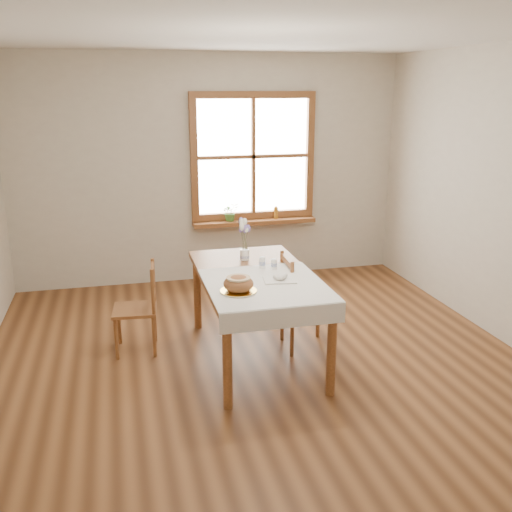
{
  "coord_description": "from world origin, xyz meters",
  "views": [
    {
      "loc": [
        -1.06,
        -4.01,
        2.21
      ],
      "look_at": [
        0.0,
        0.3,
        0.9
      ],
      "focal_mm": 40.0,
      "sensor_mm": 36.0,
      "label": 1
    }
  ],
  "objects_px": {
    "dining_table": "(256,283)",
    "flower_vase": "(245,255)",
    "chair_left": "(135,308)",
    "chair_right": "(306,301)",
    "bread_plate": "(239,291)"
  },
  "relations": [
    {
      "from": "dining_table",
      "to": "flower_vase",
      "type": "xyz_separation_m",
      "value": [
        -0.01,
        0.38,
        0.13
      ]
    },
    {
      "from": "dining_table",
      "to": "chair_left",
      "type": "height_order",
      "value": "chair_left"
    },
    {
      "from": "dining_table",
      "to": "chair_right",
      "type": "height_order",
      "value": "chair_right"
    },
    {
      "from": "dining_table",
      "to": "bread_plate",
      "type": "height_order",
      "value": "bread_plate"
    },
    {
      "from": "chair_left",
      "to": "chair_right",
      "type": "xyz_separation_m",
      "value": [
        1.46,
        -0.28,
        0.03
      ]
    },
    {
      "from": "flower_vase",
      "to": "bread_plate",
      "type": "bearing_deg",
      "value": -105.82
    },
    {
      "from": "dining_table",
      "to": "flower_vase",
      "type": "distance_m",
      "value": 0.4
    },
    {
      "from": "bread_plate",
      "to": "chair_right",
      "type": "bearing_deg",
      "value": 36.3
    },
    {
      "from": "chair_left",
      "to": "flower_vase",
      "type": "bearing_deg",
      "value": 95.22
    },
    {
      "from": "chair_left",
      "to": "dining_table",
      "type": "bearing_deg",
      "value": 73.95
    },
    {
      "from": "chair_left",
      "to": "chair_right",
      "type": "height_order",
      "value": "chair_right"
    },
    {
      "from": "bread_plate",
      "to": "flower_vase",
      "type": "xyz_separation_m",
      "value": [
        0.23,
        0.81,
        0.03
      ]
    },
    {
      "from": "dining_table",
      "to": "bread_plate",
      "type": "distance_m",
      "value": 0.5
    },
    {
      "from": "dining_table",
      "to": "chair_left",
      "type": "xyz_separation_m",
      "value": [
        -0.98,
        0.38,
        -0.27
      ]
    },
    {
      "from": "dining_table",
      "to": "chair_left",
      "type": "distance_m",
      "value": 1.09
    }
  ]
}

